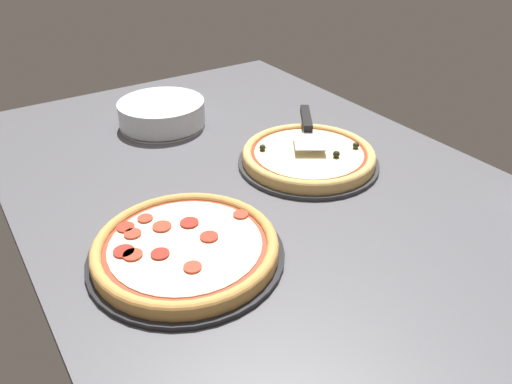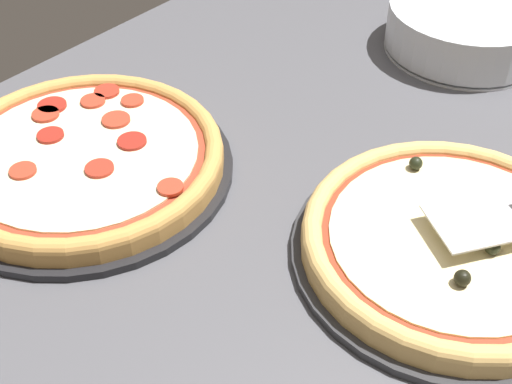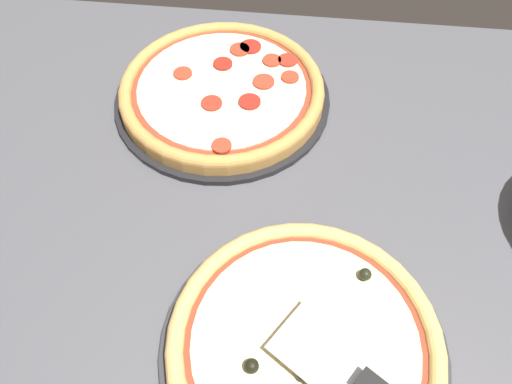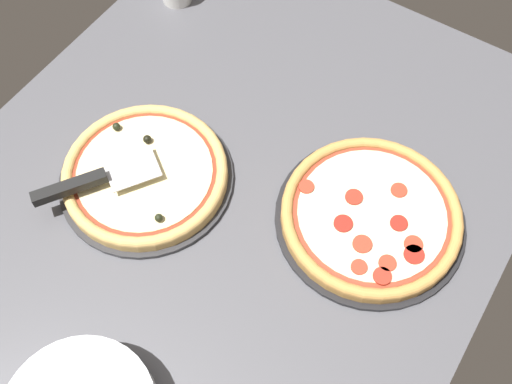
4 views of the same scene
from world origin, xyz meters
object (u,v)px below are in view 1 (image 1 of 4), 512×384
object	(u,v)px
pizza_front	(309,155)
plate_stack	(162,114)
pizza_back	(186,247)
serving_spatula	(307,123)

from	to	relation	value
pizza_front	plate_stack	distance (cm)	44.16
pizza_front	pizza_back	xyz separation A→B (cm)	(-15.49, 39.88, -0.02)
pizza_front	serving_spatula	bearing A→B (deg)	-35.35
pizza_front	plate_stack	world-z (taller)	plate_stack
pizza_back	plate_stack	distance (cm)	58.74
pizza_front	plate_stack	xyz separation A→B (cm)	(39.61, 19.52, 0.99)
plate_stack	serving_spatula	bearing A→B (deg)	-139.76
pizza_front	serving_spatula	size ratio (longest dim) A/B	1.44
pizza_front	serving_spatula	world-z (taller)	serving_spatula
pizza_front	pizza_back	bearing A→B (deg)	111.22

